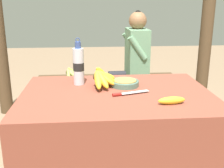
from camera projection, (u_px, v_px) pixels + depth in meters
market_counter at (116, 143)px, 1.82m from camera, size 1.16×0.83×0.70m
banana_bunch_ripe at (102, 77)px, 1.81m from camera, size 0.16×0.28×0.14m
serving_bowl at (125, 83)px, 1.84m from camera, size 0.19×0.19×0.04m
water_bottle at (79, 66)px, 1.85m from camera, size 0.07×0.07×0.31m
loose_banana_front at (172, 100)px, 1.52m from camera, size 0.16×0.06×0.04m
knife at (126, 93)px, 1.67m from camera, size 0.23×0.09×0.02m
wooden_bench at (107, 85)px, 2.98m from camera, size 1.47×0.32×0.45m
seated_vendor at (132, 58)px, 2.89m from camera, size 0.41×0.39×1.14m
banana_bunch_green at (71, 73)px, 2.92m from camera, size 0.16×0.24×0.13m
support_post_far at (209, 2)px, 3.06m from camera, size 0.14×0.14×2.44m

